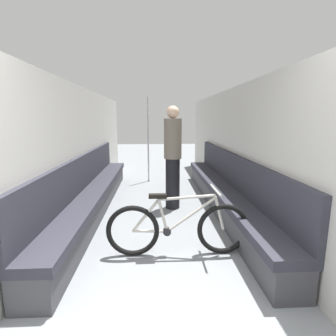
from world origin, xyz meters
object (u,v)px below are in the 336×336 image
(passenger_standing, at_px, (173,157))
(bicycle, at_px, (178,228))
(bench_seat_row_right, at_px, (224,192))
(grab_pole_near, at_px, (148,141))
(bench_seat_row_left, at_px, (93,194))

(passenger_standing, bearing_deg, bicycle, 12.40)
(bench_seat_row_right, distance_m, grab_pole_near, 2.63)
(bench_seat_row_left, height_order, passenger_standing, passenger_standing)
(grab_pole_near, height_order, passenger_standing, grab_pole_near)
(bench_seat_row_left, xyz_separation_m, grab_pole_near, (0.89, 2.16, 0.69))
(bench_seat_row_right, distance_m, bicycle, 1.76)
(bicycle, xyz_separation_m, grab_pole_near, (-0.41, 3.65, 0.68))
(bench_seat_row_left, bearing_deg, bicycle, -48.89)
(passenger_standing, bearing_deg, bench_seat_row_right, 95.50)
(bench_seat_row_right, distance_m, passenger_standing, 1.07)
(bicycle, bearing_deg, bench_seat_row_right, 63.07)
(bench_seat_row_left, distance_m, passenger_standing, 1.49)
(bench_seat_row_left, relative_size, passenger_standing, 2.74)
(bicycle, distance_m, grab_pole_near, 3.73)
(bench_seat_row_right, bearing_deg, bench_seat_row_left, 180.00)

